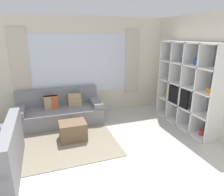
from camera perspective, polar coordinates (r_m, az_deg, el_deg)
name	(u,v)px	position (r m, az deg, el deg)	size (l,w,h in m)	color
ground_plane	(124,186)	(3.36, 3.58, -23.76)	(16.00, 16.00, 0.00)	beige
wall_back	(81,67)	(5.69, -8.88, 8.71)	(6.17, 0.11, 2.70)	beige
wall_right	(195,72)	(5.34, 22.74, 6.90)	(0.07, 4.39, 2.70)	beige
area_rug	(44,146)	(4.49, -18.73, -12.89)	(2.99, 1.78, 0.01)	gray
shelving_unit	(188,86)	(5.22, 20.91, 3.21)	(0.43, 1.93, 2.07)	#515660
couch_main	(60,111)	(5.42, -14.67, -3.74)	(2.12, 0.90, 0.84)	gray
ottoman	(73,131)	(4.52, -11.11, -9.19)	(0.57, 0.45, 0.41)	brown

